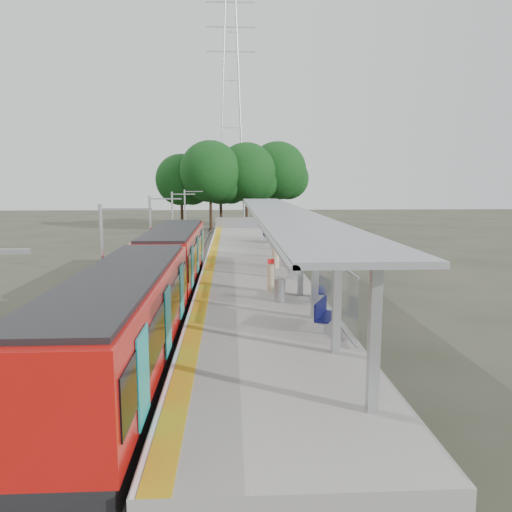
{
  "coord_description": "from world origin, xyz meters",
  "views": [
    {
      "loc": [
        -1.22,
        -12.72,
        6.25
      ],
      "look_at": [
        0.12,
        13.78,
        2.3
      ],
      "focal_mm": 35.0,
      "sensor_mm": 36.0,
      "label": 1
    }
  ],
  "objects_px": {
    "train": "(157,278)",
    "info_pillar_near": "(271,278)",
    "bench_near": "(324,314)",
    "litter_bin": "(280,291)",
    "info_pillar_far": "(275,254)",
    "bench_far": "(269,235)",
    "bench_mid": "(317,288)"
  },
  "relations": [
    {
      "from": "train",
      "to": "info_pillar_near",
      "type": "distance_m",
      "value": 5.43
    },
    {
      "from": "bench_near",
      "to": "litter_bin",
      "type": "height_order",
      "value": "bench_near"
    },
    {
      "from": "litter_bin",
      "to": "info_pillar_far",
      "type": "bearing_deg",
      "value": 86.19
    },
    {
      "from": "train",
      "to": "info_pillar_far",
      "type": "bearing_deg",
      "value": 54.63
    },
    {
      "from": "bench_near",
      "to": "info_pillar_near",
      "type": "relative_size",
      "value": 1.04
    },
    {
      "from": "bench_near",
      "to": "bench_far",
      "type": "xyz_separation_m",
      "value": [
        0.06,
        26.48,
        0.0
      ]
    },
    {
      "from": "train",
      "to": "litter_bin",
      "type": "bearing_deg",
      "value": -2.76
    },
    {
      "from": "info_pillar_far",
      "to": "litter_bin",
      "type": "xyz_separation_m",
      "value": [
        -0.58,
        -8.72,
        -0.38
      ]
    },
    {
      "from": "info_pillar_far",
      "to": "bench_near",
      "type": "bearing_deg",
      "value": -80.34
    },
    {
      "from": "info_pillar_near",
      "to": "info_pillar_far",
      "type": "distance_m",
      "value": 6.88
    },
    {
      "from": "litter_bin",
      "to": "bench_far",
      "type": "bearing_deg",
      "value": 86.88
    },
    {
      "from": "bench_mid",
      "to": "bench_far",
      "type": "height_order",
      "value": "bench_far"
    },
    {
      "from": "info_pillar_near",
      "to": "bench_mid",
      "type": "bearing_deg",
      "value": -45.21
    },
    {
      "from": "train",
      "to": "bench_near",
      "type": "height_order",
      "value": "train"
    },
    {
      "from": "info_pillar_near",
      "to": "litter_bin",
      "type": "bearing_deg",
      "value": -84.92
    },
    {
      "from": "train",
      "to": "bench_near",
      "type": "xyz_separation_m",
      "value": [
        6.57,
        -4.61,
        -0.47
      ]
    },
    {
      "from": "train",
      "to": "bench_mid",
      "type": "bearing_deg",
      "value": -1.32
    },
    {
      "from": "bench_mid",
      "to": "info_pillar_near",
      "type": "bearing_deg",
      "value": 145.78
    },
    {
      "from": "bench_near",
      "to": "info_pillar_far",
      "type": "height_order",
      "value": "info_pillar_far"
    },
    {
      "from": "bench_near",
      "to": "bench_far",
      "type": "bearing_deg",
      "value": 113.96
    },
    {
      "from": "litter_bin",
      "to": "bench_mid",
      "type": "bearing_deg",
      "value": 3.33
    },
    {
      "from": "bench_near",
      "to": "litter_bin",
      "type": "relative_size",
      "value": 1.69
    },
    {
      "from": "bench_far",
      "to": "info_pillar_near",
      "type": "height_order",
      "value": "info_pillar_near"
    },
    {
      "from": "info_pillar_near",
      "to": "info_pillar_far",
      "type": "bearing_deg",
      "value": 80.71
    },
    {
      "from": "bench_near",
      "to": "info_pillar_far",
      "type": "bearing_deg",
      "value": 116.58
    },
    {
      "from": "bench_mid",
      "to": "bench_far",
      "type": "distance_m",
      "value": 22.05
    },
    {
      "from": "bench_mid",
      "to": "info_pillar_near",
      "type": "xyz_separation_m",
      "value": [
        -1.93,
        1.79,
        0.13
      ]
    },
    {
      "from": "info_pillar_near",
      "to": "bench_far",
      "type": "bearing_deg",
      "value": 83.52
    },
    {
      "from": "bench_mid",
      "to": "train",
      "type": "bearing_deg",
      "value": -172.7
    },
    {
      "from": "train",
      "to": "bench_near",
      "type": "relative_size",
      "value": 16.43
    },
    {
      "from": "bench_far",
      "to": "info_pillar_far",
      "type": "bearing_deg",
      "value": -116.17
    },
    {
      "from": "bench_far",
      "to": "litter_bin",
      "type": "bearing_deg",
      "value": -116.62
    }
  ]
}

